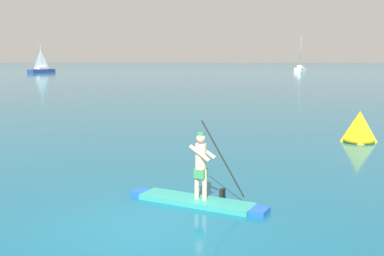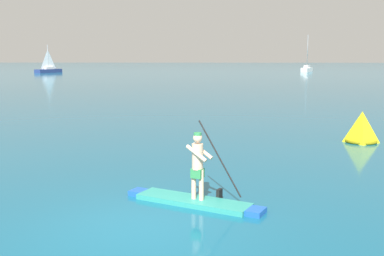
{
  "view_description": "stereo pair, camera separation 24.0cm",
  "coord_description": "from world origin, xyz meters",
  "px_view_note": "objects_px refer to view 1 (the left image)",
  "views": [
    {
      "loc": [
        1.22,
        -8.92,
        3.43
      ],
      "look_at": [
        0.79,
        6.16,
        1.08
      ],
      "focal_mm": 43.6,
      "sensor_mm": 36.0,
      "label": 1
    },
    {
      "loc": [
        1.46,
        -8.91,
        3.43
      ],
      "look_at": [
        0.79,
        6.16,
        1.08
      ],
      "focal_mm": 43.6,
      "sensor_mm": 36.0,
      "label": 2
    }
  ],
  "objects_px": {
    "sailboat_left_horizon": "(41,69)",
    "paddleboarder_mid_center": "(199,191)",
    "sailboat_right_horizon": "(300,67)",
    "race_marker_buoy": "(359,128)"
  },
  "relations": [
    {
      "from": "sailboat_left_horizon",
      "to": "paddleboarder_mid_center",
      "type": "bearing_deg",
      "value": 46.29
    },
    {
      "from": "sailboat_left_horizon",
      "to": "sailboat_right_horizon",
      "type": "height_order",
      "value": "sailboat_right_horizon"
    },
    {
      "from": "race_marker_buoy",
      "to": "sailboat_right_horizon",
      "type": "relative_size",
      "value": 0.16
    },
    {
      "from": "paddleboarder_mid_center",
      "to": "sailboat_left_horizon",
      "type": "height_order",
      "value": "sailboat_left_horizon"
    },
    {
      "from": "paddleboarder_mid_center",
      "to": "sailboat_left_horizon",
      "type": "xyz_separation_m",
      "value": [
        -32.73,
        82.68,
        0.37
      ]
    },
    {
      "from": "sailboat_left_horizon",
      "to": "race_marker_buoy",
      "type": "bearing_deg",
      "value": 52.32
    },
    {
      "from": "paddleboarder_mid_center",
      "to": "sailboat_left_horizon",
      "type": "bearing_deg",
      "value": 137.27
    },
    {
      "from": "race_marker_buoy",
      "to": "sailboat_left_horizon",
      "type": "bearing_deg",
      "value": 117.63
    },
    {
      "from": "race_marker_buoy",
      "to": "paddleboarder_mid_center",
      "type": "bearing_deg",
      "value": -127.99
    },
    {
      "from": "race_marker_buoy",
      "to": "sailboat_right_horizon",
      "type": "xyz_separation_m",
      "value": [
        14.2,
        82.84,
        0.37
      ]
    }
  ]
}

